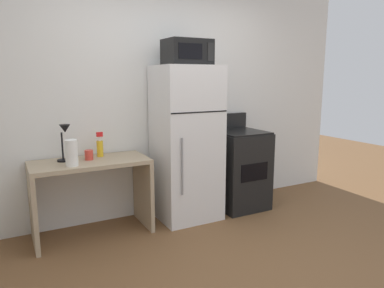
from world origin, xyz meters
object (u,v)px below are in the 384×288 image
(paper_towel_roll, at_px, (71,153))
(oven_range, at_px, (239,169))
(desk_lamp, at_px, (64,136))
(coffee_mug, at_px, (89,155))
(microwave, at_px, (187,52))
(desk, at_px, (91,184))
(refrigerator, at_px, (186,144))
(spray_bottle, at_px, (100,147))

(paper_towel_roll, xyz_separation_m, oven_range, (1.91, 0.11, -0.40))
(desk_lamp, bearing_deg, coffee_mug, -9.27)
(desk_lamp, relative_size, microwave, 0.77)
(coffee_mug, bearing_deg, microwave, -4.65)
(desk, relative_size, refrigerator, 0.67)
(desk_lamp, xyz_separation_m, coffee_mug, (0.21, -0.03, -0.19))
(paper_towel_roll, height_order, microwave, microwave)
(refrigerator, bearing_deg, paper_towel_roll, -174.43)
(spray_bottle, bearing_deg, desk, -135.30)
(spray_bottle, relative_size, oven_range, 0.23)
(coffee_mug, distance_m, microwave, 1.43)
(desk_lamp, relative_size, oven_range, 0.32)
(paper_towel_roll, relative_size, spray_bottle, 0.96)
(coffee_mug, distance_m, spray_bottle, 0.17)
(desk_lamp, bearing_deg, oven_range, -2.99)
(coffee_mug, bearing_deg, desk_lamp, 170.73)
(desk, relative_size, coffee_mug, 11.62)
(desk_lamp, distance_m, microwave, 1.48)
(desk, relative_size, oven_range, 1.00)
(desk, height_order, refrigerator, refrigerator)
(desk, distance_m, spray_bottle, 0.38)
(desk_lamp, relative_size, coffee_mug, 3.72)
(paper_towel_roll, bearing_deg, desk_lamp, 95.29)
(desk_lamp, xyz_separation_m, refrigerator, (1.24, -0.10, -0.16))
(refrigerator, bearing_deg, spray_bottle, 169.96)
(paper_towel_roll, height_order, spray_bottle, spray_bottle)
(desk, distance_m, microwave, 1.64)
(coffee_mug, relative_size, oven_range, 0.09)
(desk, xyz_separation_m, spray_bottle, (0.13, 0.13, 0.33))
(desk, bearing_deg, microwave, -2.65)
(desk_lamp, height_order, spray_bottle, desk_lamp)
(refrigerator, bearing_deg, desk_lamp, 175.53)
(desk, height_order, oven_range, oven_range)
(refrigerator, bearing_deg, oven_range, -0.34)
(desk_lamp, distance_m, paper_towel_roll, 0.25)
(paper_towel_roll, bearing_deg, coffee_mug, 43.71)
(desk_lamp, height_order, microwave, microwave)
(paper_towel_roll, bearing_deg, oven_range, 3.43)
(desk_lamp, distance_m, oven_range, 2.01)
(desk, xyz_separation_m, desk_lamp, (-0.21, 0.07, 0.47))
(microwave, bearing_deg, spray_bottle, 168.66)
(coffee_mug, height_order, refrigerator, refrigerator)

